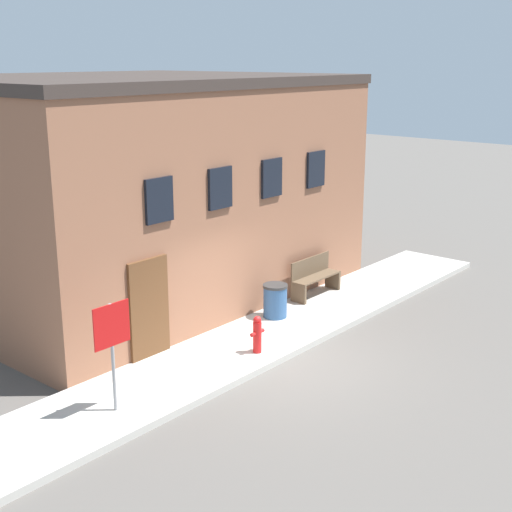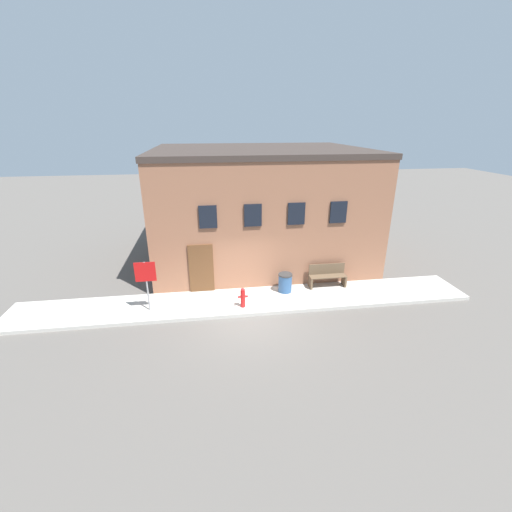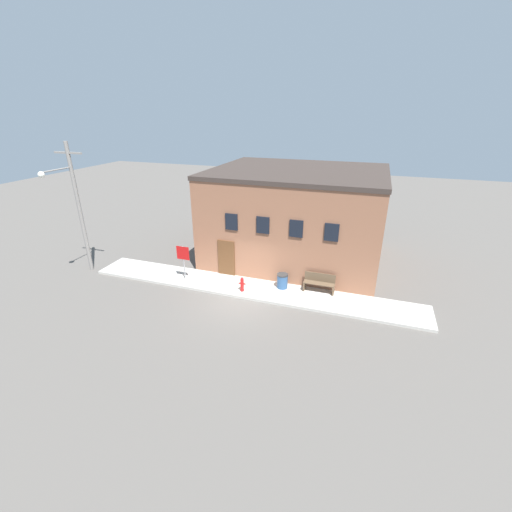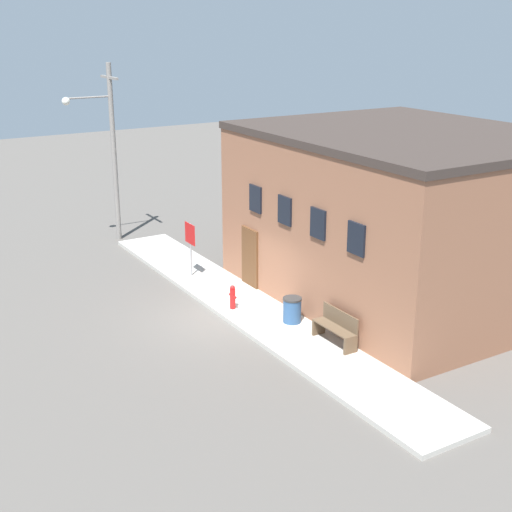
{
  "view_description": "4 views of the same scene",
  "coord_description": "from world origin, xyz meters",
  "px_view_note": "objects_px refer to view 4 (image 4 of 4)",
  "views": [
    {
      "loc": [
        -10.66,
        -8.28,
        6.05
      ],
      "look_at": [
        0.39,
        1.07,
        2.0
      ],
      "focal_mm": 50.0,
      "sensor_mm": 36.0,
      "label": 1
    },
    {
      "loc": [
        -1.35,
        -10.95,
        6.73
      ],
      "look_at": [
        0.39,
        1.07,
        2.0
      ],
      "focal_mm": 24.0,
      "sensor_mm": 36.0,
      "label": 2
    },
    {
      "loc": [
        5.56,
        -14.05,
        8.85
      ],
      "look_at": [
        0.39,
        1.07,
        2.0
      ],
      "focal_mm": 24.0,
      "sensor_mm": 36.0,
      "label": 3
    },
    {
      "loc": [
        18.34,
        -9.81,
        9.0
      ],
      "look_at": [
        0.39,
        1.07,
        2.0
      ],
      "focal_mm": 50.0,
      "sensor_mm": 36.0,
      "label": 4
    }
  ],
  "objects_px": {
    "bench": "(336,327)",
    "fire_hydrant": "(233,297)",
    "trash_bin": "(292,310)",
    "stop_sign": "(190,239)",
    "utility_pole": "(109,145)"
  },
  "relations": [
    {
      "from": "stop_sign",
      "to": "bench",
      "type": "bearing_deg",
      "value": 8.01
    },
    {
      "from": "bench",
      "to": "trash_bin",
      "type": "xyz_separation_m",
      "value": [
        -1.9,
        -0.24,
        -0.08
      ]
    },
    {
      "from": "stop_sign",
      "to": "trash_bin",
      "type": "height_order",
      "value": "stop_sign"
    },
    {
      "from": "fire_hydrant",
      "to": "stop_sign",
      "type": "xyz_separation_m",
      "value": [
        -3.5,
        0.25,
        0.97
      ]
    },
    {
      "from": "bench",
      "to": "trash_bin",
      "type": "distance_m",
      "value": 1.92
    },
    {
      "from": "fire_hydrant",
      "to": "stop_sign",
      "type": "bearing_deg",
      "value": 175.98
    },
    {
      "from": "stop_sign",
      "to": "utility_pole",
      "type": "distance_m",
      "value": 6.66
    },
    {
      "from": "stop_sign",
      "to": "trash_bin",
      "type": "relative_size",
      "value": 2.46
    },
    {
      "from": "fire_hydrant",
      "to": "bench",
      "type": "xyz_separation_m",
      "value": [
        3.78,
        1.27,
        0.08
      ]
    },
    {
      "from": "stop_sign",
      "to": "bench",
      "type": "xyz_separation_m",
      "value": [
        7.28,
        1.02,
        -0.89
      ]
    },
    {
      "from": "fire_hydrant",
      "to": "utility_pole",
      "type": "distance_m",
      "value": 10.26
    },
    {
      "from": "trash_bin",
      "to": "stop_sign",
      "type": "bearing_deg",
      "value": -171.69
    },
    {
      "from": "stop_sign",
      "to": "utility_pole",
      "type": "relative_size",
      "value": 0.27
    },
    {
      "from": "fire_hydrant",
      "to": "trash_bin",
      "type": "height_order",
      "value": "same"
    },
    {
      "from": "bench",
      "to": "fire_hydrant",
      "type": "bearing_deg",
      "value": -161.39
    }
  ]
}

